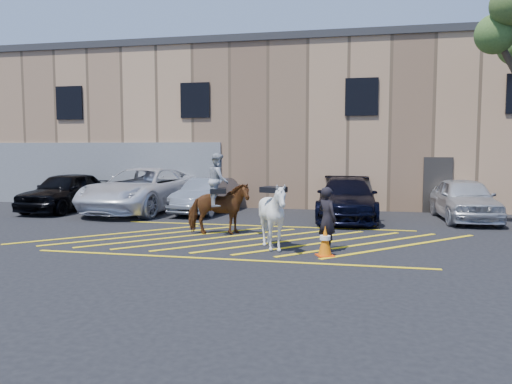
% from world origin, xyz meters
% --- Properties ---
extents(ground, '(90.00, 90.00, 0.00)m').
position_xyz_m(ground, '(0.00, 0.00, 0.00)').
color(ground, black).
rests_on(ground, ground).
extents(car_black_suv, '(2.07, 4.72, 1.58)m').
position_xyz_m(car_black_suv, '(-8.73, 4.51, 0.79)').
color(car_black_suv, black).
rests_on(car_black_suv, ground).
extents(car_white_pickup, '(3.58, 6.61, 1.76)m').
position_xyz_m(car_white_pickup, '(-5.53, 4.90, 0.88)').
color(car_white_pickup, white).
rests_on(car_white_pickup, ground).
extents(car_silver_sedan, '(1.89, 4.31, 1.38)m').
position_xyz_m(car_silver_sedan, '(-2.89, 5.05, 0.69)').
color(car_silver_sedan, gray).
rests_on(car_silver_sedan, ground).
extents(car_blue_suv, '(2.25, 5.19, 1.49)m').
position_xyz_m(car_blue_suv, '(2.55, 4.45, 0.74)').
color(car_blue_suv, black).
rests_on(car_blue_suv, ground).
extents(car_white_suv, '(2.02, 4.53, 1.51)m').
position_xyz_m(car_white_suv, '(6.62, 4.98, 0.76)').
color(car_white_suv, silver).
rests_on(car_white_suv, ground).
extents(handler, '(0.68, 0.68, 1.59)m').
position_xyz_m(handler, '(2.24, -1.32, 0.80)').
color(handler, black).
rests_on(handler, ground).
extents(warehouse, '(32.42, 10.20, 7.30)m').
position_xyz_m(warehouse, '(-0.01, 11.99, 3.65)').
color(warehouse, tan).
rests_on(warehouse, ground).
extents(hatching_zone, '(12.60, 5.12, 0.01)m').
position_xyz_m(hatching_zone, '(-0.00, -0.30, 0.01)').
color(hatching_zone, yellow).
rests_on(hatching_zone, ground).
extents(mounted_bay, '(1.96, 1.23, 2.40)m').
position_xyz_m(mounted_bay, '(-1.05, 0.36, 0.97)').
color(mounted_bay, brown).
rests_on(mounted_bay, ground).
extents(saddled_white, '(1.79, 1.90, 1.71)m').
position_xyz_m(saddled_white, '(0.92, -1.49, 0.86)').
color(saddled_white, white).
rests_on(saddled_white, ground).
extents(traffic_cone, '(0.50, 0.50, 0.73)m').
position_xyz_m(traffic_cone, '(2.24, -1.96, 0.37)').
color(traffic_cone, '#EF4109').
rests_on(traffic_cone, ground).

